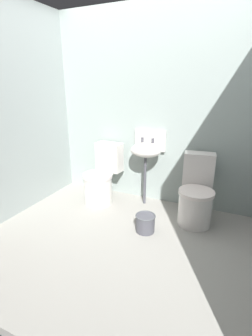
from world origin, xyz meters
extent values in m
cube|color=gray|center=(0.00, 0.00, -0.04)|extent=(3.09, 2.52, 0.08)
cube|color=#94A19C|center=(0.00, 1.11, 1.24)|extent=(3.09, 0.10, 2.48)
cube|color=#9BA6A4|center=(-1.40, 0.10, 1.24)|extent=(0.10, 2.32, 2.48)
cylinder|color=silver|center=(-0.58, 0.62, 0.19)|extent=(0.41, 0.41, 0.38)
cylinder|color=silver|center=(-0.58, 0.62, 0.40)|extent=(0.43, 0.43, 0.04)
cube|color=silver|center=(-0.56, 0.92, 0.58)|extent=(0.37, 0.21, 0.40)
cylinder|color=silver|center=(0.71, 0.62, 0.19)|extent=(0.43, 0.43, 0.38)
cylinder|color=silver|center=(0.71, 0.62, 0.40)|extent=(0.45, 0.45, 0.04)
cube|color=silver|center=(0.67, 0.92, 0.58)|extent=(0.38, 0.23, 0.40)
cylinder|color=#4A4A52|center=(0.00, 0.87, 0.33)|extent=(0.04, 0.04, 0.66)
ellipsoid|color=silver|center=(0.00, 0.87, 0.75)|extent=(0.40, 0.32, 0.18)
cube|color=silver|center=(0.00, 1.03, 0.85)|extent=(0.42, 0.04, 0.28)
cylinder|color=#4A4A52|center=(-0.07, 0.93, 0.87)|extent=(0.04, 0.04, 0.06)
cylinder|color=#4A4A52|center=(0.07, 0.93, 0.87)|extent=(0.04, 0.04, 0.06)
cylinder|color=#4A4A52|center=(0.25, 0.24, 0.10)|extent=(0.21, 0.21, 0.19)
torus|color=#4C4F53|center=(0.25, 0.24, 0.19)|extent=(0.22, 0.22, 0.02)
camera|label=1|loc=(1.05, -2.03, 1.57)|focal=26.58mm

